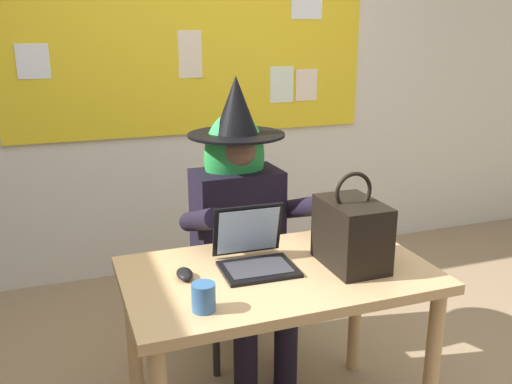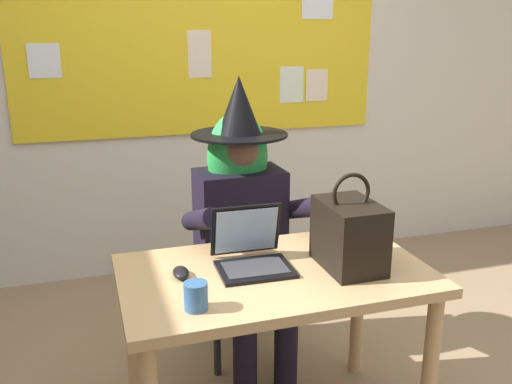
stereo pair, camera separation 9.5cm
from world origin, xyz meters
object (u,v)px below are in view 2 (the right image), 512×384
(desk_main, at_px, (275,295))
(laptop, at_px, (251,253))
(person_costumed, at_px, (244,210))
(coffee_mug, at_px, (196,296))
(computer_mouse, at_px, (181,273))
(chair_at_desk, at_px, (237,255))
(handbag, at_px, (349,234))

(desk_main, bearing_deg, laptop, 136.00)
(person_costumed, bearing_deg, coffee_mug, -28.04)
(person_costumed, relative_size, computer_mouse, 13.68)
(desk_main, bearing_deg, chair_at_desk, 86.10)
(computer_mouse, bearing_deg, desk_main, -6.65)
(desk_main, distance_m, coffee_mug, 0.44)
(chair_at_desk, height_order, computer_mouse, chair_at_desk)
(chair_at_desk, distance_m, handbag, 0.88)
(computer_mouse, distance_m, handbag, 0.66)
(laptop, bearing_deg, person_costumed, 78.69)
(chair_at_desk, xyz_separation_m, person_costumed, (0.00, -0.12, 0.28))
(handbag, distance_m, coffee_mug, 0.66)
(chair_at_desk, xyz_separation_m, computer_mouse, (-0.40, -0.66, 0.25))
(desk_main, height_order, coffee_mug, coffee_mug)
(handbag, bearing_deg, coffee_mug, -165.93)
(laptop, height_order, coffee_mug, laptop)
(chair_at_desk, relative_size, person_costumed, 0.63)
(chair_at_desk, distance_m, laptop, 0.71)
(desk_main, relative_size, laptop, 4.06)
(laptop, bearing_deg, chair_at_desk, 81.14)
(desk_main, bearing_deg, person_costumed, 85.29)
(desk_main, height_order, computer_mouse, computer_mouse)
(coffee_mug, bearing_deg, laptop, 45.22)
(desk_main, xyz_separation_m, handbag, (0.28, -0.05, 0.24))
(handbag, bearing_deg, person_costumed, 110.06)
(computer_mouse, xyz_separation_m, handbag, (0.64, -0.10, 0.12))
(chair_at_desk, bearing_deg, coffee_mug, -22.39)
(computer_mouse, bearing_deg, person_costumed, 54.82)
(chair_at_desk, bearing_deg, person_costumed, 1.09)
(handbag, bearing_deg, desk_main, 169.66)
(desk_main, distance_m, handbag, 0.37)
(desk_main, relative_size, chair_at_desk, 1.31)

